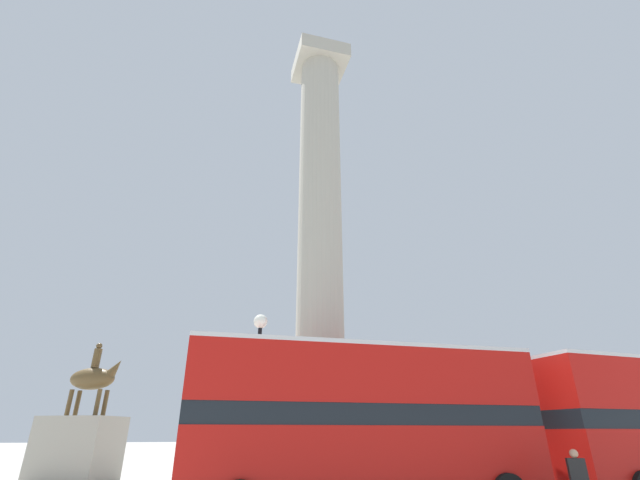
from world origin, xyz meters
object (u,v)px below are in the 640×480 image
Objects in this scene: equestrian_statue at (80,439)px; monument_column at (320,263)px; bus_b at (364,416)px; street_lamp at (257,378)px.

monument_column is at bearing -6.77° from equestrian_statue.
monument_column reaches higher than bus_b.
bus_b is 1.74× the size of street_lamp.
monument_column is at bearing 91.30° from bus_b.
bus_b is at bearing -41.65° from street_lamp.
equestrian_statue reaches higher than bus_b.
equestrian_statue is at bearing 132.82° from bus_b.
equestrian_statue reaches higher than street_lamp.
street_lamp is at bearing -25.16° from equestrian_statue.
equestrian_statue is (-9.54, 5.98, -7.22)m from monument_column.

